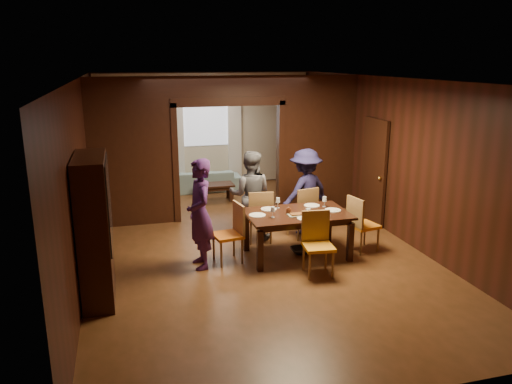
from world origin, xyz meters
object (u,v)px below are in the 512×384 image
object	(u,v)px
sofa	(204,180)
hutch	(95,229)
chair_far_r	(302,212)
chair_near	(318,245)
person_grey	(250,195)
chair_left	(228,233)
dining_table	(297,234)
person_purple	(200,214)
person_navy	(305,192)
coffee_table	(216,192)
chair_far_l	(259,215)
chair_right	(364,224)

from	to	relation	value
sofa	hutch	world-z (taller)	hutch
chair_far_r	chair_near	size ratio (longest dim) A/B	1.00
chair_far_r	chair_near	xyz separation A→B (m)	(-0.33, -1.65, 0.00)
person_grey	chair_left	world-z (taller)	person_grey
person_grey	chair_far_r	world-z (taller)	person_grey
chair_near	dining_table	bearing A→B (deg)	100.46
dining_table	chair_left	bearing A→B (deg)	177.24
person_purple	dining_table	xyz separation A→B (m)	(1.62, 0.02, -0.50)
sofa	person_navy	bearing A→B (deg)	110.88
person_grey	sofa	distance (m)	3.64
person_purple	coffee_table	xyz separation A→B (m)	(0.95, 3.70, -0.68)
person_purple	chair_left	xyz separation A→B (m)	(0.45, 0.08, -0.39)
person_navy	dining_table	bearing A→B (deg)	41.05
person_navy	chair_far_l	size ratio (longest dim) A/B	1.67
chair_left	person_purple	bearing A→B (deg)	-89.51
sofa	chair_left	distance (m)	4.62
sofa	chair_right	bearing A→B (deg)	113.64
chair_right	chair_near	size ratio (longest dim) A/B	1.00
person_purple	dining_table	size ratio (longest dim) A/B	1.04
sofa	hutch	distance (m)	5.90
person_navy	chair_left	xyz separation A→B (m)	(-1.70, -0.98, -0.33)
chair_near	chair_right	bearing A→B (deg)	38.87
chair_far_l	hutch	bearing A→B (deg)	36.38
person_navy	chair_far_r	distance (m)	0.39
chair_left	person_navy	bearing A→B (deg)	110.57
chair_far_l	coffee_table	bearing A→B (deg)	-77.76
chair_far_l	chair_near	world-z (taller)	same
dining_table	chair_left	world-z (taller)	chair_left
chair_left	hutch	world-z (taller)	hutch
person_purple	hutch	size ratio (longest dim) A/B	0.88
sofa	chair_far_r	bearing A→B (deg)	108.24
dining_table	chair_left	xyz separation A→B (m)	(-1.17, 0.06, 0.10)
person_navy	chair_near	world-z (taller)	person_navy
chair_left	chair_far_r	world-z (taller)	same
sofa	chair_near	bearing A→B (deg)	99.78
coffee_table	chair_far_r	world-z (taller)	chair_far_r
person_grey	dining_table	world-z (taller)	person_grey
chair_left	chair_far_r	xyz separation A→B (m)	(1.57, 0.80, 0.00)
person_grey	chair_right	xyz separation A→B (m)	(1.72, -1.13, -0.33)
person_purple	chair_far_r	xyz separation A→B (m)	(2.02, 0.88, -0.39)
chair_right	hutch	distance (m)	4.42
person_purple	chair_left	size ratio (longest dim) A/B	1.81
chair_far_l	chair_right	bearing A→B (deg)	157.42
person_navy	person_purple	bearing A→B (deg)	4.23
coffee_table	chair_left	bearing A→B (deg)	-97.81
person_grey	chair_far_l	world-z (taller)	person_grey
person_navy	chair_near	size ratio (longest dim) A/B	1.67
chair_left	chair_near	world-z (taller)	same
person_grey	chair_far_l	bearing A→B (deg)	137.28
dining_table	chair_near	xyz separation A→B (m)	(0.06, -0.79, 0.10)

